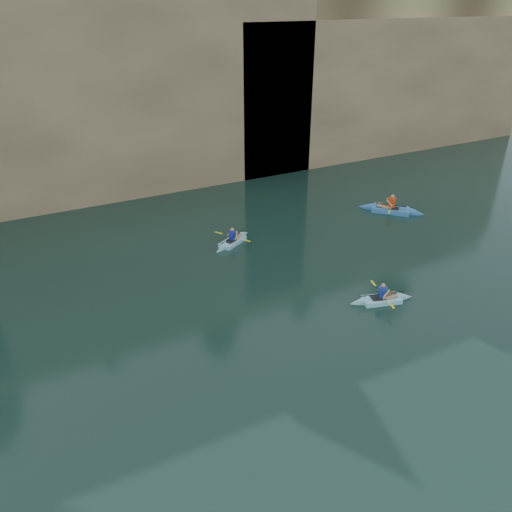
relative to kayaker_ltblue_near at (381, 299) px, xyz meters
name	(u,v)px	position (x,y,z in m)	size (l,w,h in m)	color
ground	(309,487)	(-7.15, -5.73, -0.13)	(160.00, 160.00, 0.00)	black
cliff	(64,77)	(-7.15, 24.27, 5.87)	(70.00, 16.00, 12.00)	tan
cliff_slab_center	(124,97)	(-5.15, 16.87, 5.57)	(24.00, 2.40, 11.40)	tan
cliff_slab_east	(394,85)	(14.85, 16.87, 4.79)	(26.00, 2.40, 9.84)	tan
sea_cave_center	(26,186)	(-11.15, 16.22, 1.47)	(3.50, 1.00, 3.20)	black
sea_cave_east	(254,143)	(2.85, 16.22, 2.12)	(5.00, 1.00, 4.50)	black
kayaker_ltblue_near	(381,299)	(0.00, 0.00, 0.00)	(2.73, 2.04, 1.04)	#94E2F9
kayaker_ltblue_mid	(232,241)	(-2.92, 7.52, 0.00)	(2.66, 1.89, 1.03)	#8BC9E9
kayaker_blue_east	(391,210)	(6.64, 6.98, 0.03)	(3.03, 3.22, 1.30)	#3A79C7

